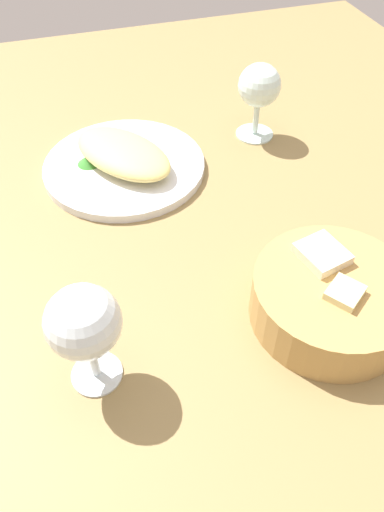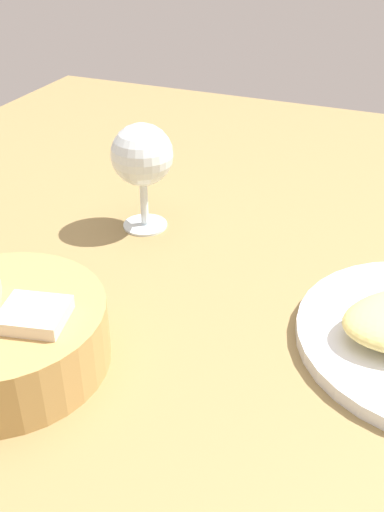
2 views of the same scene
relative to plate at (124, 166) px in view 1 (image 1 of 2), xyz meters
The scene contains 7 objects.
ground_plane 14.30cm from the plate, ahead, with size 140.00×140.00×2.00cm, color olive.
plate is the anchor object (origin of this frame).
omelette 2.50cm from the plate, ahead, with size 18.51×10.12×3.60cm, color #E3D075.
lettuce_garnish 5.79cm from the plate, 104.31° to the right, with size 3.62×3.62×1.53cm, color #398730.
bread_basket 39.92cm from the plate, 25.82° to the left, with size 18.93×18.93×7.33cm.
wine_glass_near 38.44cm from the plate, 16.69° to the right, with size 7.65×7.65×13.65cm.
wine_glass_far 25.54cm from the plate, 97.67° to the left, with size 7.11×7.11×12.87cm.
Camera 1 is at (51.66, -10.99, 48.60)cm, focal length 34.64 mm.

